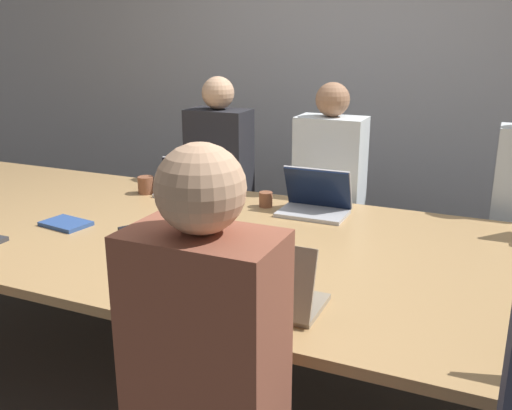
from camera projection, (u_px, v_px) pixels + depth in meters
The scene contains 14 objects.
ground_plane at pixel (231, 379), 2.87m from camera, with size 24.00×24.00×0.00m, color #4C4742.
curtain_wall at pixel (346, 71), 4.16m from camera, with size 12.00×0.06×2.80m.
conference_table at pixel (229, 247), 2.66m from camera, with size 4.70×1.60×0.75m.
laptop_far_midleft at pixel (190, 184), 3.35m from camera, with size 0.36×0.22×0.22m.
person_far_midleft at pixel (220, 187), 3.78m from camera, with size 0.40×0.24×1.41m.
cup_far_midleft at pixel (146, 185), 3.39m from camera, with size 0.09×0.09×0.10m.
laptop_near_midright at pixel (274, 291), 1.95m from camera, with size 0.31×0.26×0.26m.
person_near_midright at pixel (207, 408), 1.54m from camera, with size 0.40×0.24×1.42m.
cup_near_midright at pixel (214, 279), 2.11m from camera, with size 0.07×0.07×0.09m.
laptop_far_center at pixel (315, 200), 3.01m from camera, with size 0.36×0.25×0.24m.
person_far_center at pixel (329, 203), 3.47m from camera, with size 0.40×0.24×1.40m.
cup_far_center at pixel (266, 199), 3.13m from camera, with size 0.07×0.07×0.08m.
stapler at pixel (135, 231), 2.69m from camera, with size 0.12×0.15×0.05m.
notebook at pixel (66, 224), 2.83m from camera, with size 0.25×0.19×0.02m.
Camera 1 is at (1.12, -2.22, 1.67)m, focal length 40.00 mm.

